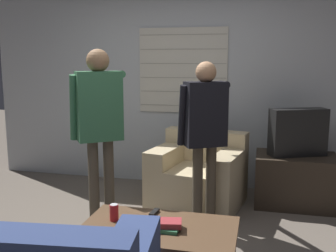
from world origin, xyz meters
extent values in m
cube|color=#ADB2B7|center=(0.00, 2.03, 1.27)|extent=(5.20, 0.06, 2.55)
cube|color=beige|center=(0.00, 1.99, 1.47)|extent=(1.12, 0.02, 1.06)
cube|color=gray|center=(0.00, 1.98, 1.03)|extent=(1.09, 0.00, 0.01)
cube|color=gray|center=(0.00, 1.98, 1.20)|extent=(1.09, 0.00, 0.01)
cube|color=gray|center=(0.00, 1.98, 1.38)|extent=(1.09, 0.00, 0.01)
cube|color=gray|center=(0.00, 1.98, 1.56)|extent=(1.09, 0.00, 0.01)
cube|color=gray|center=(0.00, 1.98, 1.73)|extent=(1.09, 0.00, 0.01)
cube|color=gray|center=(0.00, 1.98, 1.91)|extent=(1.09, 0.00, 0.01)
cube|color=#C6B289|center=(0.31, 1.29, 0.22)|extent=(1.09, 0.96, 0.44)
cube|color=#C6B289|center=(0.37, 1.58, 0.62)|extent=(0.98, 0.38, 0.36)
cube|color=#C6B289|center=(0.66, 1.22, 0.53)|extent=(0.39, 0.83, 0.20)
cube|color=#C6B289|center=(-0.04, 1.35, 0.53)|extent=(0.39, 0.83, 0.20)
cube|color=brown|center=(0.29, -0.31, 0.41)|extent=(1.12, 0.63, 0.04)
cylinder|color=brown|center=(-0.23, -0.03, 0.19)|extent=(0.04, 0.04, 0.39)
cylinder|color=brown|center=(0.81, -0.03, 0.19)|extent=(0.04, 0.04, 0.39)
cube|color=#33281E|center=(1.38, 1.53, 0.28)|extent=(0.87, 0.57, 0.57)
cube|color=black|center=(1.38, 1.53, 0.83)|extent=(0.64, 0.42, 0.52)
cube|color=#3D4738|center=(1.34, 1.62, 0.83)|extent=(0.49, 0.21, 0.42)
cylinder|color=#4C4233|center=(-0.55, 0.45, 0.43)|extent=(0.10, 0.10, 0.86)
cylinder|color=#4C4233|center=(-0.43, 0.54, 0.43)|extent=(0.10, 0.10, 0.86)
cube|color=#336642|center=(-0.49, 0.50, 1.18)|extent=(0.45, 0.40, 0.64)
sphere|color=#846042|center=(-0.49, 0.50, 1.60)|extent=(0.21, 0.21, 0.21)
cylinder|color=#336642|center=(-0.70, 0.40, 1.17)|extent=(0.15, 0.17, 0.62)
cylinder|color=#336642|center=(-0.48, 0.87, 1.41)|extent=(0.41, 0.54, 0.20)
cube|color=black|center=(-0.65, 1.12, 1.35)|extent=(0.06, 0.06, 0.13)
cylinder|color=#4C4233|center=(0.41, 0.70, 0.40)|extent=(0.10, 0.10, 0.80)
cylinder|color=#4C4233|center=(0.53, 0.76, 0.40)|extent=(0.10, 0.10, 0.80)
cube|color=black|center=(0.47, 0.73, 1.11)|extent=(0.43, 0.36, 0.60)
sphere|color=#A87A56|center=(0.47, 0.73, 1.50)|extent=(0.19, 0.19, 0.19)
cylinder|color=black|center=(0.26, 0.67, 1.10)|extent=(0.14, 0.17, 0.58)
cylinder|color=black|center=(0.53, 1.06, 1.25)|extent=(0.32, 0.51, 0.31)
cube|color=black|center=(0.41, 1.28, 1.13)|extent=(0.07, 0.09, 0.13)
cube|color=#33754C|center=(0.36, -0.34, 0.44)|extent=(0.18, 0.17, 0.03)
cube|color=maroon|center=(0.37, -0.34, 0.47)|extent=(0.21, 0.16, 0.04)
cylinder|color=red|center=(-0.06, -0.28, 0.49)|extent=(0.07, 0.07, 0.12)
cylinder|color=silver|center=(-0.06, -0.28, 0.55)|extent=(0.06, 0.06, 0.00)
cube|color=black|center=(0.20, -0.09, 0.44)|extent=(0.05, 0.13, 0.02)
camera|label=1|loc=(0.97, -2.88, 1.62)|focal=42.00mm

